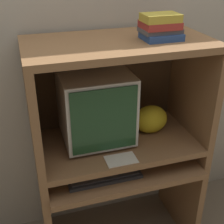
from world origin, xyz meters
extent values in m
cube|color=#B2A893|center=(0.00, 0.59, 1.30)|extent=(6.00, 0.06, 2.60)
cube|color=brown|center=(-0.47, 0.26, 0.33)|extent=(0.04, 0.53, 0.67)
cube|color=brown|center=(0.47, 0.26, 0.33)|extent=(0.04, 0.53, 0.67)
cube|color=brown|center=(0.00, 0.11, 0.65)|extent=(0.89, 0.29, 0.04)
cube|color=brown|center=(-0.47, 0.26, 0.73)|extent=(0.04, 0.53, 0.13)
cube|color=brown|center=(0.47, 0.26, 0.73)|extent=(0.04, 0.53, 0.13)
cube|color=brown|center=(0.00, 0.26, 0.78)|extent=(0.89, 0.53, 0.04)
cube|color=brown|center=(-0.47, 0.26, 1.10)|extent=(0.04, 0.53, 0.60)
cube|color=brown|center=(0.47, 0.26, 1.10)|extent=(0.04, 0.53, 0.60)
cube|color=brown|center=(0.00, 0.26, 1.38)|extent=(0.89, 0.53, 0.04)
cube|color=#48321E|center=(0.00, 0.52, 1.10)|extent=(0.89, 0.01, 0.60)
cylinder|color=beige|center=(-0.12, 0.32, 0.81)|extent=(0.20, 0.20, 0.02)
cube|color=beige|center=(-0.12, 0.32, 1.02)|extent=(0.39, 0.37, 0.40)
cube|color=#1E4223|center=(-0.12, 0.13, 1.02)|extent=(0.35, 0.01, 0.36)
cube|color=#2D2D30|center=(-0.13, 0.11, 0.68)|extent=(0.41, 0.15, 0.02)
cube|color=#474749|center=(-0.13, 0.11, 0.69)|extent=(0.38, 0.12, 0.01)
ellipsoid|color=#28282B|center=(0.15, 0.13, 0.68)|extent=(0.07, 0.05, 0.03)
ellipsoid|color=gold|center=(0.22, 0.30, 0.88)|extent=(0.21, 0.16, 0.17)
cube|color=navy|center=(0.21, 0.22, 1.41)|extent=(0.19, 0.15, 0.03)
cube|color=#4C4C51|center=(0.21, 0.23, 1.44)|extent=(0.20, 0.14, 0.02)
cube|color=maroon|center=(0.20, 0.22, 1.47)|extent=(0.18, 0.15, 0.04)
cube|color=gold|center=(0.20, 0.21, 1.51)|extent=(0.18, 0.12, 0.04)
cube|color=beige|center=(-0.04, 0.07, 0.80)|extent=(0.17, 0.11, 0.00)
camera|label=1|loc=(-0.50, -1.22, 1.80)|focal=50.00mm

